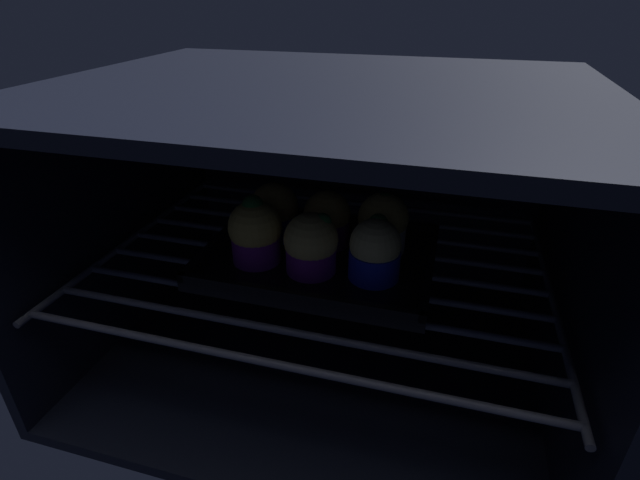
# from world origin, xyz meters

# --- Properties ---
(oven_cavity) EXTENTS (0.59, 0.47, 0.37)m
(oven_cavity) POSITION_xyz_m (0.00, 0.26, 0.17)
(oven_cavity) COLOR black
(oven_cavity) RESTS_ON ground
(oven_rack) EXTENTS (0.55, 0.42, 0.01)m
(oven_rack) POSITION_xyz_m (0.00, 0.22, 0.14)
(oven_rack) COLOR #444756
(oven_rack) RESTS_ON oven_cavity
(baking_tray) EXTENTS (0.28, 0.21, 0.02)m
(baking_tray) POSITION_xyz_m (0.00, 0.21, 0.15)
(baking_tray) COLOR black
(baking_tray) RESTS_ON oven_rack
(muffin_row0_col0) EXTENTS (0.06, 0.06, 0.08)m
(muffin_row0_col0) POSITION_xyz_m (-0.07, 0.18, 0.19)
(muffin_row0_col0) COLOR #7A238C
(muffin_row0_col0) RESTS_ON baking_tray
(muffin_row0_col1) EXTENTS (0.06, 0.06, 0.07)m
(muffin_row0_col1) POSITION_xyz_m (0.00, 0.17, 0.19)
(muffin_row0_col1) COLOR #7A238C
(muffin_row0_col1) RESTS_ON baking_tray
(muffin_row0_col2) EXTENTS (0.06, 0.06, 0.07)m
(muffin_row0_col2) POSITION_xyz_m (0.07, 0.18, 0.19)
(muffin_row0_col2) COLOR #1928B7
(muffin_row0_col2) RESTS_ON baking_tray
(muffin_row1_col0) EXTENTS (0.06, 0.06, 0.07)m
(muffin_row1_col0) POSITION_xyz_m (-0.07, 0.24, 0.19)
(muffin_row1_col0) COLOR #1928B7
(muffin_row1_col0) RESTS_ON baking_tray
(muffin_row1_col1) EXTENTS (0.06, 0.06, 0.07)m
(muffin_row1_col1) POSITION_xyz_m (0.00, 0.24, 0.18)
(muffin_row1_col1) COLOR #7A238C
(muffin_row1_col1) RESTS_ON baking_tray
(muffin_row1_col2) EXTENTS (0.06, 0.06, 0.08)m
(muffin_row1_col2) POSITION_xyz_m (0.07, 0.24, 0.19)
(muffin_row1_col2) COLOR silver
(muffin_row1_col2) RESTS_ON baking_tray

